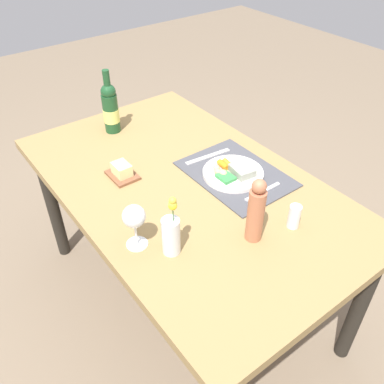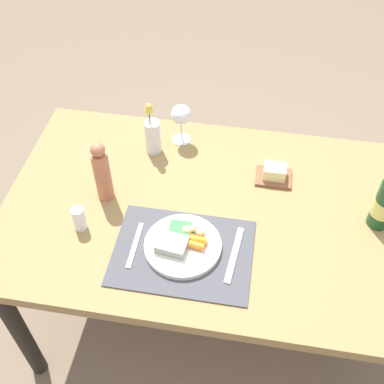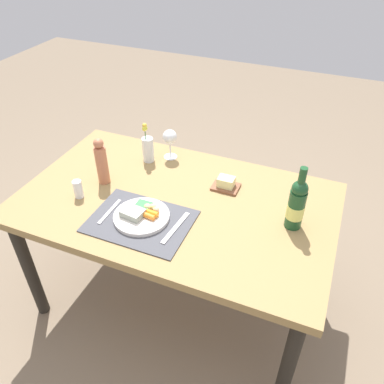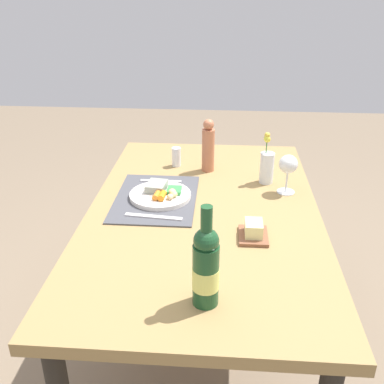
{
  "view_description": "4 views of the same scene",
  "coord_description": "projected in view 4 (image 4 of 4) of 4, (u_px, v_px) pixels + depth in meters",
  "views": [
    {
      "loc": [
        -1.07,
        0.77,
        1.72
      ],
      "look_at": [
        -0.09,
        0.03,
        0.75
      ],
      "focal_mm": 38.54,
      "sensor_mm": 36.0,
      "label": 1
    },
    {
      "loc": [
        0.1,
        -1.07,
        2.0
      ],
      "look_at": [
        -0.08,
        0.0,
        0.8
      ],
      "focal_mm": 45.14,
      "sensor_mm": 36.0,
      "label": 2
    },
    {
      "loc": [
        0.62,
        -1.29,
        1.87
      ],
      "look_at": [
        0.07,
        0.04,
        0.77
      ],
      "focal_mm": 36.23,
      "sensor_mm": 36.0,
      "label": 3
    },
    {
      "loc": [
        1.54,
        0.07,
        1.55
      ],
      "look_at": [
        -0.02,
        -0.05,
        0.79
      ],
      "focal_mm": 42.25,
      "sensor_mm": 36.0,
      "label": 4
    }
  ],
  "objects": [
    {
      "name": "flower_vase",
      "position": [
        267.0,
        165.0,
        1.94
      ],
      "size": [
        0.06,
        0.06,
        0.23
      ],
      "color": "silver",
      "rests_on": "dining_table"
    },
    {
      "name": "wine_bottle",
      "position": [
        206.0,
        267.0,
        1.21
      ],
      "size": [
        0.07,
        0.07,
        0.3
      ],
      "color": "#1B4826",
      "rests_on": "dining_table"
    },
    {
      "name": "knife",
      "position": [
        154.0,
        217.0,
        1.68
      ],
      "size": [
        0.04,
        0.22,
        0.0
      ],
      "primitive_type": "cube",
      "rotation": [
        0.0,
        0.0,
        -0.1
      ],
      "color": "silver",
      "rests_on": "placemat"
    },
    {
      "name": "salt_shaker",
      "position": [
        176.0,
        157.0,
        2.13
      ],
      "size": [
        0.04,
        0.04,
        0.09
      ],
      "primitive_type": "cylinder",
      "color": "white",
      "rests_on": "dining_table"
    },
    {
      "name": "butter_dish",
      "position": [
        253.0,
        231.0,
        1.56
      ],
      "size": [
        0.13,
        0.1,
        0.06
      ],
      "color": "brown",
      "rests_on": "dining_table"
    },
    {
      "name": "fork",
      "position": [
        161.0,
        181.0,
        1.97
      ],
      "size": [
        0.02,
        0.18,
        0.0
      ],
      "primitive_type": "cube",
      "rotation": [
        0.0,
        0.0,
        -0.0
      ],
      "color": "silver",
      "rests_on": "placemat"
    },
    {
      "name": "ground_plane",
      "position": [
        202.0,
        349.0,
        2.06
      ],
      "size": [
        8.0,
        8.0,
        0.0
      ],
      "primitive_type": "plane",
      "color": "#776551"
    },
    {
      "name": "wine_glass",
      "position": [
        288.0,
        166.0,
        1.83
      ],
      "size": [
        0.08,
        0.08,
        0.17
      ],
      "color": "white",
      "rests_on": "dining_table"
    },
    {
      "name": "dining_table",
      "position": [
        203.0,
        227.0,
        1.78
      ],
      "size": [
        1.48,
        0.89,
        0.72
      ],
      "color": "olive",
      "rests_on": "ground_plane"
    },
    {
      "name": "dinner_plate",
      "position": [
        161.0,
        194.0,
        1.83
      ],
      "size": [
        0.25,
        0.25,
        0.05
      ],
      "color": "white",
      "rests_on": "placemat"
    },
    {
      "name": "pepper_mill",
      "position": [
        209.0,
        146.0,
        2.05
      ],
      "size": [
        0.06,
        0.06,
        0.24
      ],
      "color": "#B86C4A",
      "rests_on": "dining_table"
    },
    {
      "name": "placemat",
      "position": [
        156.0,
        198.0,
        1.83
      ],
      "size": [
        0.44,
        0.32,
        0.01
      ],
      "primitive_type": "cube",
      "color": "#46474C",
      "rests_on": "dining_table"
    }
  ]
}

